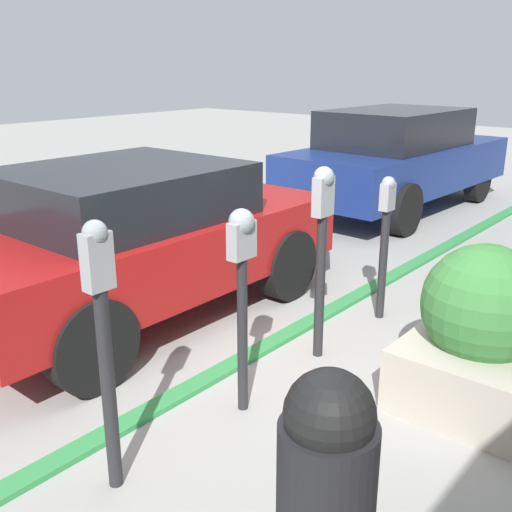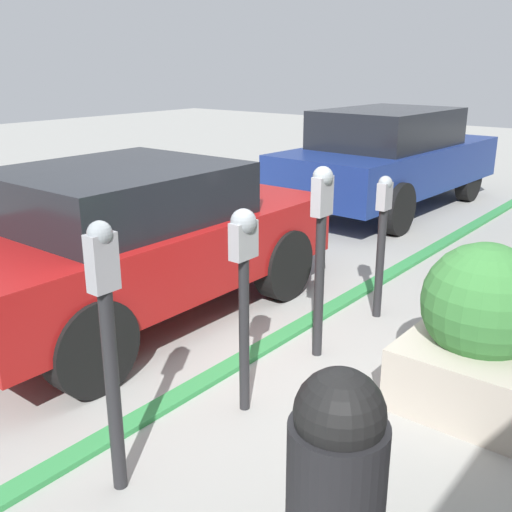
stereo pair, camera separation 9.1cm
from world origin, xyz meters
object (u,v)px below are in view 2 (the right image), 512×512
parking_meter_middle (321,234)px  parked_car_rear (390,157)px  planter_box (480,332)px  trash_bin (336,483)px  parking_meter_fourth (382,232)px  parking_meter_nearest (108,332)px  parking_meter_second (244,272)px  parked_car_middle (131,236)px

parking_meter_middle → parked_car_rear: (5.10, 1.95, -0.19)m
planter_box → trash_bin: 2.04m
parking_meter_fourth → parking_meter_nearest: bearing=179.9°
parking_meter_second → parking_meter_middle: bearing=2.8°
parking_meter_middle → parking_meter_second: bearing=-177.2°
parking_meter_second → parking_meter_fourth: 2.04m
parked_car_middle → trash_bin: parked_car_middle is taller
parking_meter_nearest → parking_meter_second: 1.07m
parking_meter_second → trash_bin: size_ratio=1.30×
parked_car_middle → trash_bin: 3.50m
parking_meter_fourth → parked_car_rear: (4.08, 1.97, 0.02)m
parking_meter_fourth → parked_car_middle: 2.32m
parked_car_rear → trash_bin: size_ratio=4.10×
planter_box → trash_bin: bearing=-178.2°
parking_meter_fourth → parked_car_middle: (-1.40, 1.85, -0.06)m
parking_meter_nearest → parked_car_rear: parked_car_rear is taller
parking_meter_second → trash_bin: parking_meter_second is taller
parking_meter_nearest → parked_car_middle: bearing=47.3°
planter_box → parked_car_rear: parked_car_rear is taller
parking_meter_nearest → parking_meter_fourth: parking_meter_nearest is taller
parking_meter_nearest → trash_bin: bearing=-82.1°
parking_meter_nearest → parked_car_rear: bearing=15.3°
parked_car_middle → parking_meter_fourth: bearing=-52.9°
parking_meter_nearest → parked_car_middle: 2.52m
parking_meter_middle → parked_car_middle: size_ratio=0.41×
parked_car_rear → parking_meter_second: bearing=-159.6°
parking_meter_middle → planter_box: (0.14, -1.25, -0.52)m
parked_car_middle → parking_meter_middle: bearing=-78.5°
parking_meter_fourth → parked_car_rear: bearing=25.7°
parking_meter_middle → parked_car_rear: bearing=20.9°
parking_meter_second → parking_meter_fourth: size_ratio=1.06×
parking_meter_nearest → parking_meter_middle: (2.07, 0.01, 0.07)m
parked_car_middle → parked_car_rear: bearing=1.2°
parking_meter_second → parked_car_middle: 2.00m
parking_meter_fourth → parked_car_rear: 4.53m
parking_meter_nearest → parking_meter_second: bearing=-2.1°
parking_meter_second → parked_car_rear: 6.43m
parking_meter_second → parked_car_middle: (0.63, 1.88, -0.24)m
parking_meter_nearest → parking_meter_fourth: bearing=-0.1°
parking_meter_middle → planter_box: size_ratio=1.36×
parked_car_rear → parking_meter_nearest: bearing=-162.5°
parking_meter_fourth → planter_box: size_ratio=1.17×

